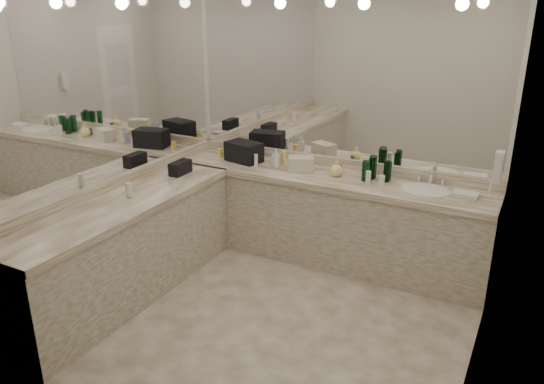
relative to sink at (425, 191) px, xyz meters
The scene contains 36 objects.
floor 1.77m from the sink, 128.37° to the right, with size 3.20×3.20×0.00m, color beige.
wall_back 1.08m from the sink, 162.47° to the left, with size 3.20×0.02×2.60m, color beige.
wall_left 2.85m from the sink, 154.80° to the right, with size 0.02×3.00×2.60m, color beige.
wall_right 1.42m from the sink, 61.56° to the right, with size 0.02×3.00×2.60m, color beige.
vanity_back_base 1.06m from the sink, behind, with size 3.20×0.60×0.84m, color beige.
vanity_back_top 0.95m from the sink, behind, with size 3.20×0.64×0.06m, color beige.
vanity_left_base 2.75m from the sink, 146.31° to the right, with size 0.60×2.40×0.84m, color beige.
vanity_left_top 2.70m from the sink, 146.19° to the right, with size 0.64×2.42×0.06m, color beige.
backsplash_back 0.99m from the sink, 163.58° to the left, with size 3.20×0.04×0.10m, color beige.
backsplash_left 2.80m from the sink, 154.62° to the right, with size 0.04×3.00×0.10m, color beige.
mirror_back 1.33m from the sink, 163.13° to the left, with size 3.12×0.01×1.55m, color white.
mirror_left 2.94m from the sink, 154.69° to the right, with size 0.01×2.92×1.55m, color white.
sink is the anchor object (origin of this frame).
faucet 0.22m from the sink, 90.00° to the left, with size 0.24×0.16×0.14m, color silver.
wall_phone 0.91m from the sink, 39.57° to the right, with size 0.06×0.10×0.24m, color white.
door 1.82m from the sink, 69.46° to the right, with size 0.02×0.82×2.10m, color white.
black_toiletry_bag 1.92m from the sink, behind, with size 0.37×0.23×0.21m, color black.
black_bag_spill 2.34m from the sink, 164.11° to the right, with size 0.11×0.25×0.13m, color black.
cream_cosmetic_case 1.24m from the sink, behind, with size 0.25×0.15×0.14m, color beige.
hand_towel 0.34m from the sink, ahead, with size 0.22×0.15×0.04m, color white.
lotion_left 2.64m from the sink, 148.54° to the right, with size 0.05×0.05×0.12m, color white.
soap_bottle_a 1.51m from the sink, behind, with size 0.07×0.07×0.18m, color silver.
soap_bottle_b 1.53m from the sink, behind, with size 0.08×0.09×0.19m, color #B4B6D1.
soap_bottle_c 0.87m from the sink, behind, with size 0.13×0.13×0.16m, color #F9E285.
green_bottle_0 0.55m from the sink, 169.77° to the left, with size 0.07×0.07×0.20m, color #115325.
green_bottle_1 0.58m from the sink, behind, with size 0.07×0.07×0.20m, color #115325.
green_bottle_2 0.57m from the sink, 165.34° to the left, with size 0.07×0.07×0.21m, color #115325.
green_bottle_3 0.41m from the sink, 168.48° to the left, with size 0.06×0.06×0.21m, color #115325.
green_bottle_4 0.42m from the sink, 162.11° to the left, with size 0.07×0.07×0.18m, color #115325.
amenity_bottle_0 1.50m from the sink, behind, with size 0.05×0.05×0.13m, color #F2D84C.
amenity_bottle_1 1.72m from the sink, behind, with size 0.04×0.04×0.13m, color silver.
amenity_bottle_2 2.22m from the sink, behind, with size 0.06×0.06×0.09m, color #F2D84C.
amenity_bottle_3 0.53m from the sink, behind, with size 0.05×0.05×0.13m, color white.
amenity_bottle_4 0.87m from the sink, behind, with size 0.04×0.04×0.09m, color #3F3F4C.
amenity_bottle_5 0.40m from the sink, behind, with size 0.05×0.05×0.09m, color white.
amenity_bottle_6 1.17m from the sink, behind, with size 0.06×0.06×0.13m, color #E57F66.
Camera 1 is at (1.82, -3.42, 2.54)m, focal length 35.00 mm.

